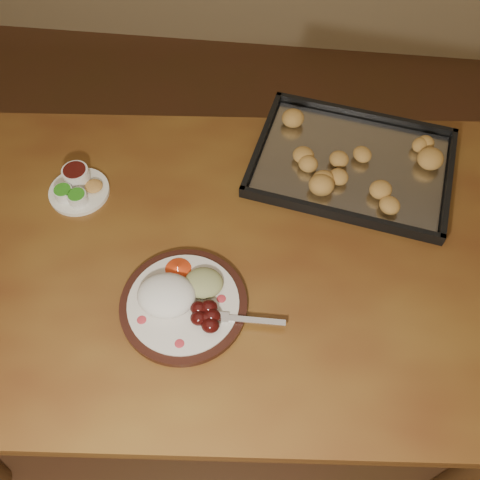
# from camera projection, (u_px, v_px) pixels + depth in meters

# --- Properties ---
(ground) EXTENTS (4.00, 4.00, 0.00)m
(ground) POSITION_uv_depth(u_px,v_px,m) (173.00, 419.00, 1.77)
(ground) COLOR #542C1C
(ground) RESTS_ON ground
(dining_table) EXTENTS (1.57, 1.03, 0.75)m
(dining_table) POSITION_uv_depth(u_px,v_px,m) (216.00, 274.00, 1.33)
(dining_table) COLOR brown
(dining_table) RESTS_ON ground
(dinner_plate) EXTENTS (0.36, 0.28, 0.06)m
(dinner_plate) POSITION_uv_depth(u_px,v_px,m) (182.00, 300.00, 1.15)
(dinner_plate) COLOR black
(dinner_plate) RESTS_ON dining_table
(condiment_saucer) EXTENTS (0.15, 0.15, 0.05)m
(condiment_saucer) POSITION_uv_depth(u_px,v_px,m) (77.00, 187.00, 1.33)
(condiment_saucer) COLOR white
(condiment_saucer) RESTS_ON dining_table
(baking_tray) EXTENTS (0.56, 0.45, 0.05)m
(baking_tray) POSITION_uv_depth(u_px,v_px,m) (352.00, 162.00, 1.38)
(baking_tray) COLOR black
(baking_tray) RESTS_ON dining_table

